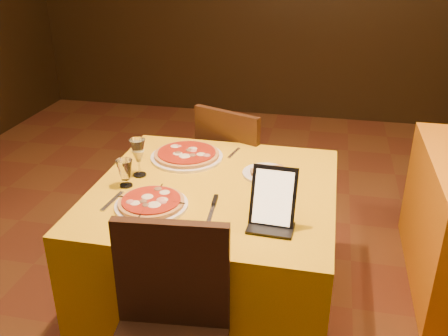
% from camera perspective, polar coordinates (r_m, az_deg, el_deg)
% --- Properties ---
extents(main_table, '(1.10, 1.10, 0.75)m').
position_cam_1_polar(main_table, '(2.49, -1.04, -9.85)').
color(main_table, '#E3AD0E').
rests_on(main_table, floor).
extents(chair_main_far, '(0.47, 0.47, 0.91)m').
position_cam_1_polar(chair_main_far, '(3.12, 2.21, -0.53)').
color(chair_main_far, black).
rests_on(chair_main_far, floor).
extents(pizza_near, '(0.31, 0.31, 0.03)m').
position_cam_1_polar(pizza_near, '(2.15, -8.30, -4.04)').
color(pizza_near, white).
rests_on(pizza_near, main_table).
extents(pizza_far, '(0.37, 0.37, 0.03)m').
position_cam_1_polar(pizza_far, '(2.59, -4.28, 1.44)').
color(pizza_far, white).
rests_on(pizza_far, main_table).
extents(cutlet_dish, '(0.23, 0.23, 0.03)m').
position_cam_1_polar(cutlet_dish, '(2.41, 4.86, -0.52)').
color(cutlet_dish, white).
rests_on(cutlet_dish, main_table).
extents(wine_glass, '(0.11, 0.11, 0.19)m').
position_cam_1_polar(wine_glass, '(2.40, -9.75, 1.20)').
color(wine_glass, '#FBF78E').
rests_on(wine_glass, main_table).
extents(water_glass, '(0.08, 0.08, 0.13)m').
position_cam_1_polar(water_glass, '(2.32, -11.24, -0.60)').
color(water_glass, silver).
rests_on(water_glass, main_table).
extents(tablet, '(0.18, 0.11, 0.23)m').
position_cam_1_polar(tablet, '(1.97, 5.66, -3.27)').
color(tablet, black).
rests_on(tablet, main_table).
extents(knife, '(0.03, 0.22, 0.01)m').
position_cam_1_polar(knife, '(2.10, -1.39, -4.94)').
color(knife, silver).
rests_on(knife, main_table).
extents(fork_near, '(0.04, 0.18, 0.01)m').
position_cam_1_polar(fork_near, '(2.22, -12.63, -3.72)').
color(fork_near, silver).
rests_on(fork_near, main_table).
extents(fork_far, '(0.05, 0.15, 0.01)m').
position_cam_1_polar(fork_far, '(2.64, 1.14, 1.72)').
color(fork_far, silver).
rests_on(fork_far, main_table).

